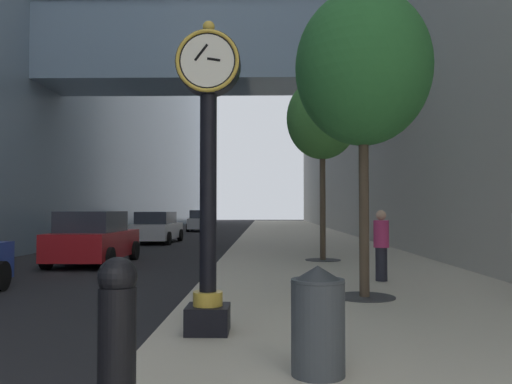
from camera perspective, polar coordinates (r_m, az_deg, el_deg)
ground_plane at (r=28.17m, az=-1.93°, el=-5.42°), size 110.00×110.00×0.00m
sidewalk_right at (r=31.18m, az=4.58°, el=-4.95°), size 6.74×80.00×0.14m
street_clock at (r=6.76m, az=-5.30°, el=3.47°), size 0.84×0.55×4.08m
bollard_nearest at (r=3.95m, az=-15.10°, el=-15.62°), size 0.28×0.28×1.26m
bollard_third at (r=9.46m, az=-5.43°, el=-7.59°), size 0.28×0.28×1.26m
street_tree_near at (r=9.91m, az=11.74°, el=13.15°), size 2.48×2.48×5.61m
street_tree_mid_near at (r=16.49m, az=7.34°, el=7.97°), size 2.24×2.24×5.74m
trash_bin at (r=5.16m, az=6.86°, el=-13.73°), size 0.53×0.53×1.05m
pedestrian_by_clock at (r=11.87m, az=13.67°, el=-5.57°), size 0.48×0.48×1.57m
car_white_near at (r=26.93m, az=-10.90°, el=-3.89°), size 2.13×4.53×1.60m
car_silver_mid at (r=40.78m, az=-6.09°, el=-3.20°), size 2.00×4.21×1.64m
car_red_far at (r=17.07m, az=-17.51°, el=-4.93°), size 2.08×4.08×1.66m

